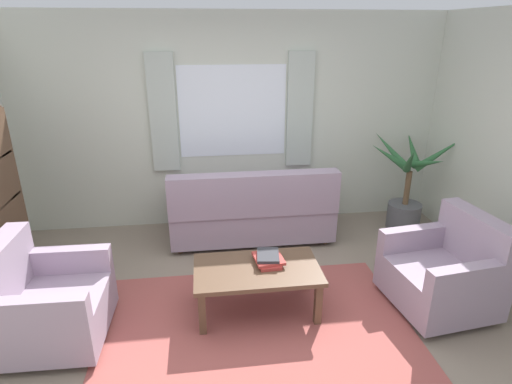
# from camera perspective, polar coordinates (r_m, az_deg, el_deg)

# --- Properties ---
(ground_plane) EXTENTS (6.24, 6.24, 0.00)m
(ground_plane) POSITION_cam_1_polar(r_m,az_deg,el_deg) (3.77, 0.03, -17.92)
(ground_plane) COLOR gray
(wall_back) EXTENTS (5.32, 0.12, 2.60)m
(wall_back) POSITION_cam_1_polar(r_m,az_deg,el_deg) (5.29, -3.23, 9.40)
(wall_back) COLOR beige
(wall_back) RESTS_ON ground_plane
(window_with_curtains) EXTENTS (1.98, 0.07, 1.40)m
(window_with_curtains) POSITION_cam_1_polar(r_m,az_deg,el_deg) (5.17, -3.19, 10.84)
(window_with_curtains) COLOR white
(area_rug) EXTENTS (2.63, 1.76, 0.01)m
(area_rug) POSITION_cam_1_polar(r_m,az_deg,el_deg) (3.77, 0.03, -17.85)
(area_rug) COLOR #9E4C47
(area_rug) RESTS_ON ground_plane
(couch) EXTENTS (1.90, 0.82, 0.92)m
(couch) POSITION_cam_1_polar(r_m,az_deg,el_deg) (4.98, -0.58, -2.61)
(couch) COLOR #998499
(couch) RESTS_ON ground_plane
(armchair_left) EXTENTS (0.84, 0.86, 0.88)m
(armchair_left) POSITION_cam_1_polar(r_m,az_deg,el_deg) (3.84, -26.91, -13.30)
(armchair_left) COLOR #998499
(armchair_left) RESTS_ON ground_plane
(armchair_right) EXTENTS (0.92, 0.93, 0.88)m
(armchair_right) POSITION_cam_1_polar(r_m,az_deg,el_deg) (4.18, 24.45, -9.88)
(armchair_right) COLOR #998499
(armchair_right) RESTS_ON ground_plane
(coffee_table) EXTENTS (1.10, 0.64, 0.44)m
(coffee_table) POSITION_cam_1_polar(r_m,az_deg,el_deg) (3.75, 0.14, -11.02)
(coffee_table) COLOR brown
(coffee_table) RESTS_ON ground_plane
(book_stack_on_table) EXTENTS (0.28, 0.33, 0.08)m
(book_stack_on_table) POSITION_cam_1_polar(r_m,az_deg,el_deg) (3.78, 1.68, -9.01)
(book_stack_on_table) COLOR #B23833
(book_stack_on_table) RESTS_ON coffee_table
(potted_plant) EXTENTS (1.13, 1.17, 1.24)m
(potted_plant) POSITION_cam_1_polar(r_m,az_deg,el_deg) (5.56, 19.83, -0.05)
(potted_plant) COLOR #56565B
(potted_plant) RESTS_ON ground_plane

